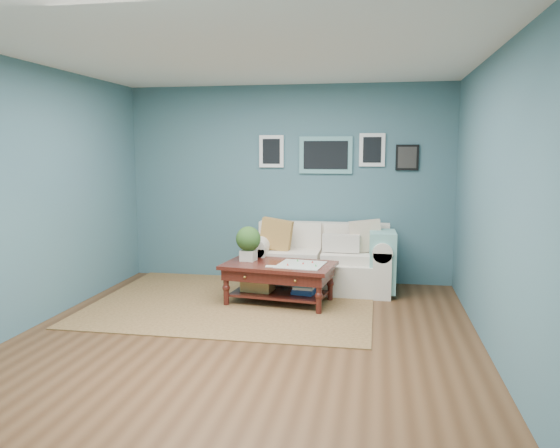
# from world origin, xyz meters

# --- Properties ---
(room_shell) EXTENTS (5.00, 5.02, 2.70)m
(room_shell) POSITION_xyz_m (0.01, 0.06, 1.36)
(room_shell) COLOR brown
(room_shell) RESTS_ON ground
(area_rug) EXTENTS (3.28, 2.62, 0.01)m
(area_rug) POSITION_xyz_m (-0.43, 1.20, 0.01)
(area_rug) COLOR brown
(area_rug) RESTS_ON ground
(loveseat) EXTENTS (1.85, 0.84, 0.95)m
(loveseat) POSITION_xyz_m (0.61, 2.02, 0.39)
(loveseat) COLOR beige
(loveseat) RESTS_ON ground
(coffee_table) EXTENTS (1.38, 0.92, 0.90)m
(coffee_table) POSITION_xyz_m (0.03, 1.28, 0.40)
(coffee_table) COLOR #37110D
(coffee_table) RESTS_ON ground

